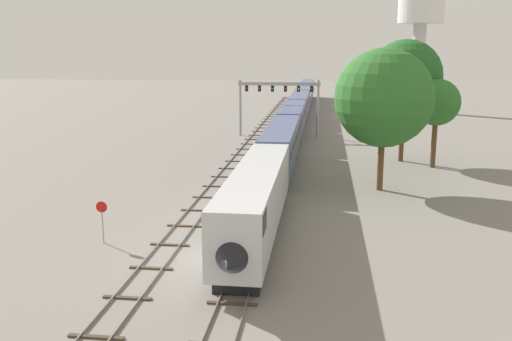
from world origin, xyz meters
TOP-DOWN VIEW (x-y plane):
  - ground_plane at (0.00, 0.00)m, footprint 400.00×400.00m
  - track_main at (2.00, 60.00)m, footprint 2.60×200.00m
  - track_near at (-3.50, 40.00)m, footprint 2.60×160.00m
  - passenger_train at (2.00, 58.40)m, footprint 3.04×129.28m
  - signal_gantry at (-0.25, 49.83)m, footprint 12.10×0.49m
  - water_tower at (25.35, 86.94)m, footprint 9.34×9.34m
  - stop_sign at (-8.00, 1.93)m, footprint 0.76×0.08m
  - trackside_tree_left at (18.35, 29.63)m, footprint 5.01×5.01m
  - trackside_tree_mid at (11.62, 18.74)m, footprint 8.82×8.82m
  - trackside_tree_right at (15.34, 32.74)m, footprint 8.20×8.20m

SIDE VIEW (x-z plane):
  - ground_plane at x=0.00m, z-range 0.00..0.00m
  - track_main at x=2.00m, z-range -0.01..0.15m
  - track_near at x=-3.50m, z-range -0.01..0.15m
  - stop_sign at x=-8.00m, z-range 0.43..3.31m
  - passenger_train at x=2.00m, z-range 0.21..5.01m
  - signal_gantry at x=-0.25m, z-range 1.98..10.32m
  - trackside_tree_left at x=18.35m, z-range 2.24..11.86m
  - trackside_tree_mid at x=11.62m, z-range 2.00..14.83m
  - trackside_tree_right at x=15.34m, z-range 2.78..16.59m
  - water_tower at x=25.35m, z-range 6.73..31.00m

